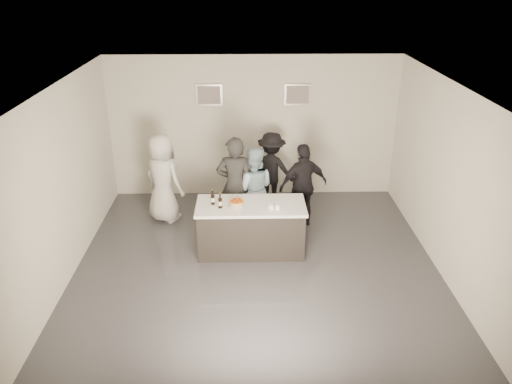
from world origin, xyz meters
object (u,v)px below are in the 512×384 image
person_guest_left (163,178)px  person_guest_back (271,170)px  person_guest_right (303,186)px  person_main_blue (253,189)px  person_main_black (235,186)px  cake (237,203)px  beer_bottle_b (220,201)px  beer_bottle_a (213,197)px  bar_counter (251,228)px

person_guest_left → person_guest_back: (2.12, 0.61, -0.09)m
person_guest_right → person_guest_back: size_ratio=1.04×
person_main_blue → person_main_black: bearing=26.0°
cake → person_main_blue: (0.30, 0.89, -0.13)m
cake → person_main_black: person_main_black is taller
beer_bottle_b → person_main_blue: 1.14m
beer_bottle_b → person_guest_back: 2.20m
person_main_black → person_guest_left: (-1.40, 0.53, -0.06)m
cake → beer_bottle_a: beer_bottle_a is taller
person_main_blue → person_guest_right: (0.94, 0.10, 0.01)m
beer_bottle_b → person_main_blue: person_main_blue is taller
person_main_black → person_main_blue: bearing=-155.6°
person_guest_left → bar_counter: bearing=178.9°
beer_bottle_a → person_guest_back: 2.14m
person_main_blue → person_guest_back: bearing=-107.1°
person_main_black → person_main_blue: person_main_black is taller
beer_bottle_b → person_guest_right: 1.87m
person_main_black → beer_bottle_a: bearing=64.5°
bar_counter → person_main_blue: (0.06, 0.85, 0.36)m
beer_bottle_b → person_main_black: 0.87m
cake → person_main_black: (-0.04, 0.75, -0.00)m
bar_counter → beer_bottle_b: size_ratio=7.15×
beer_bottle_a → person_main_black: (0.36, 0.69, -0.10)m
beer_bottle_b → person_guest_left: size_ratio=0.15×
bar_counter → person_main_blue: bearing=86.1°
person_guest_left → person_guest_back: 2.21m
cake → person_main_black: 0.75m
person_main_black → beer_bottle_b: bearing=76.6°
person_main_black → person_main_blue: (0.34, 0.14, -0.12)m
beer_bottle_b → person_guest_right: bearing=35.3°
person_guest_back → person_guest_right: bearing=140.7°
person_main_blue → person_guest_back: 1.08m
bar_counter → person_main_blue: 0.93m
person_main_black → person_guest_left: 1.49m
person_main_black → person_main_blue: size_ratio=1.15×
beer_bottle_b → bar_counter: bearing=12.8°
bar_counter → person_guest_right: size_ratio=1.13×
person_main_blue → person_guest_right: bearing=-169.8°
cake → person_main_black: bearing=92.8°
person_main_black → person_guest_left: bearing=-18.5°
bar_counter → person_main_black: bearing=111.3°
cake → person_main_blue: size_ratio=0.15×
bar_counter → person_guest_right: (1.00, 0.96, 0.37)m
cake → person_guest_back: bearing=70.1°
beer_bottle_b → person_guest_right: (1.51, 1.07, -0.21)m
beer_bottle_a → person_main_black: bearing=62.3°
person_guest_left → person_guest_right: size_ratio=1.06×
beer_bottle_a → person_guest_left: bearing=130.2°
person_guest_right → person_guest_back: bearing=-77.2°
beer_bottle_a → cake: bearing=-8.7°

